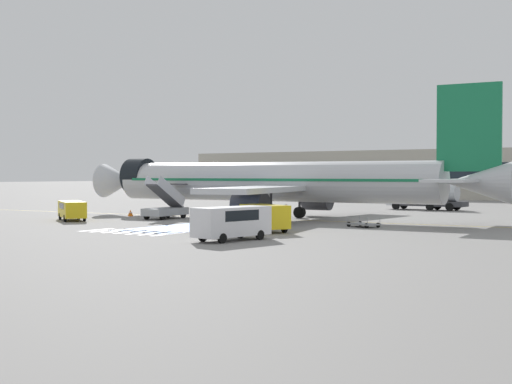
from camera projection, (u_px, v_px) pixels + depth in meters
The scene contains 24 objects.
ground_plane at pixel (283, 220), 66.98m from camera, with size 600.00×600.00×0.00m, color gray.
apron_leadline_yellow at pixel (271, 219), 68.04m from camera, with size 0.20×77.18×0.01m, color gold.
apron_stand_patch_blue at pixel (183, 228), 57.11m from camera, with size 5.98×11.04×0.01m, color #2856A8.
apron_walkway_bar_0 at pixel (97, 230), 54.98m from camera, with size 0.44×3.60×0.01m, color silver.
apron_walkway_bar_1 at pixel (108, 231), 54.32m from camera, with size 0.44×3.60×0.01m, color silver.
apron_walkway_bar_2 at pixel (119, 231), 53.65m from camera, with size 0.44×3.60×0.01m, color silver.
apron_walkway_bar_3 at pixel (131, 232), 52.99m from camera, with size 0.44×3.60×0.01m, color silver.
apron_walkway_bar_4 at pixel (143, 233), 52.33m from camera, with size 0.44×3.60×0.01m, color silver.
apron_walkway_bar_5 at pixel (155, 233), 51.66m from camera, with size 0.44×3.60×0.01m, color silver.
apron_walkway_bar_6 at pixel (168, 234), 51.00m from camera, with size 0.44×3.60×0.01m, color silver.
airliner at pixel (277, 182), 67.61m from camera, with size 43.10×32.95×11.79m.
boarding_stairs_forward at pixel (166, 208), 68.62m from camera, with size 2.55×5.36×4.20m.
fuel_tanker at pixel (427, 197), 85.74m from camera, with size 9.62×2.88×3.21m.
service_van_0 at pixel (265, 216), 52.96m from camera, with size 4.64×3.54×2.03m.
service_van_2 at pixel (72, 209), 66.14m from camera, with size 5.57×4.59×1.78m.
service_van_3 at pixel (232, 220), 46.00m from camera, with size 2.90×5.75×2.19m.
baggage_cart at pixel (363, 224), 57.79m from camera, with size 2.97×2.35×0.87m.
ground_crew_0 at pixel (254, 211), 63.16m from camera, with size 0.49×0.43×1.76m.
ground_crew_1 at pixel (286, 212), 63.39m from camera, with size 0.44×0.26×1.63m.
ground_crew_2 at pixel (250, 209), 65.63m from camera, with size 0.47×0.33×1.88m.
traffic_cone_0 at pixel (232, 218), 64.33m from camera, with size 0.62×0.62×0.69m.
traffic_cone_1 at pixel (245, 224), 57.68m from camera, with size 0.43×0.43×0.48m.
traffic_cone_2 at pixel (130, 213), 73.06m from camera, with size 0.58×0.58×0.65m.
terminal_building at pixel (489, 174), 122.25m from camera, with size 117.18×12.10×8.61m.
Camera 1 is at (34.87, -57.14, 4.30)m, focal length 50.00 mm.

